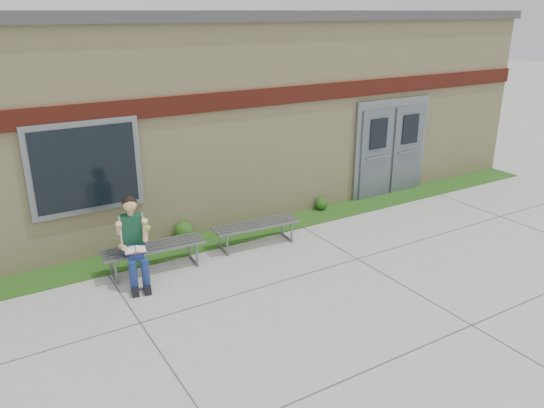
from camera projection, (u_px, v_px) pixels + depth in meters
ground at (330, 285)px, 8.62m from camera, size 80.00×80.00×0.00m
grass_strip at (252, 231)px, 10.71m from camera, size 16.00×0.80×0.02m
school_building at (182, 103)px, 12.70m from camera, size 16.20×6.22×4.20m
bench_left at (154, 251)px, 9.00m from camera, size 1.76×0.58×0.45m
bench_right at (256, 229)px, 9.98m from camera, size 1.69×0.59×0.43m
girl at (134, 240)px, 8.51m from camera, size 0.54×0.92×1.42m
shrub_mid at (184, 231)px, 10.18m from camera, size 0.37×0.37×0.37m
shrub_east at (321, 204)px, 11.79m from camera, size 0.27×0.27×0.27m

